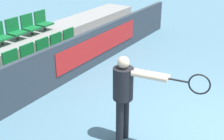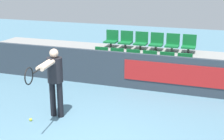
% 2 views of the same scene
% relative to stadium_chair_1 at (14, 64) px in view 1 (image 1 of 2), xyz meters
% --- Properties ---
extents(barrier_wall, '(11.17, 0.14, 1.01)m').
position_rel_stadium_chair_1_xyz_m(barrier_wall, '(0.80, -0.71, -0.12)').
color(barrier_wall, '#2D3842').
rests_on(barrier_wall, ground).
extents(bleacher_tier_front, '(10.77, 1.02, 0.37)m').
position_rel_stadium_chair_1_xyz_m(bleacher_tier_front, '(0.76, -0.12, -0.44)').
color(bleacher_tier_front, gray).
rests_on(bleacher_tier_front, ground).
extents(bleacher_tier_middle, '(10.77, 1.02, 0.74)m').
position_rel_stadium_chair_1_xyz_m(bleacher_tier_middle, '(0.76, 0.91, -0.26)').
color(bleacher_tier_middle, gray).
rests_on(bleacher_tier_middle, ground).
extents(stadium_chair_1, '(0.42, 0.37, 0.55)m').
position_rel_stadium_chair_1_xyz_m(stadium_chair_1, '(0.00, 0.00, 0.00)').
color(stadium_chair_1, '#333333').
rests_on(stadium_chair_1, bleacher_tier_front).
extents(stadium_chair_2, '(0.42, 0.37, 0.55)m').
position_rel_stadium_chair_1_xyz_m(stadium_chair_2, '(0.51, 0.00, 0.00)').
color(stadium_chair_2, '#333333').
rests_on(stadium_chair_2, bleacher_tier_front).
extents(stadium_chair_3, '(0.42, 0.37, 0.55)m').
position_rel_stadium_chair_1_xyz_m(stadium_chair_3, '(1.02, 0.00, 0.00)').
color(stadium_chair_3, '#333333').
rests_on(stadium_chair_3, bleacher_tier_front).
extents(stadium_chair_4, '(0.42, 0.37, 0.55)m').
position_rel_stadium_chair_1_xyz_m(stadium_chair_4, '(1.53, 0.00, 0.00)').
color(stadium_chair_4, '#333333').
rests_on(stadium_chair_4, bleacher_tier_front).
extents(stadium_chair_5, '(0.42, 0.37, 0.55)m').
position_rel_stadium_chair_1_xyz_m(stadium_chair_5, '(2.04, 0.00, 0.00)').
color(stadium_chair_5, '#333333').
rests_on(stadium_chair_5, bleacher_tier_front).
extents(stadium_chair_9, '(0.42, 0.37, 0.55)m').
position_rel_stadium_chair_1_xyz_m(stadium_chair_9, '(1.02, 1.02, 0.37)').
color(stadium_chair_9, '#333333').
rests_on(stadium_chair_9, bleacher_tier_middle).
extents(stadium_chair_10, '(0.42, 0.37, 0.55)m').
position_rel_stadium_chair_1_xyz_m(stadium_chair_10, '(1.53, 1.02, 0.37)').
color(stadium_chair_10, '#333333').
rests_on(stadium_chair_10, bleacher_tier_middle).
extents(stadium_chair_11, '(0.42, 0.37, 0.55)m').
position_rel_stadium_chair_1_xyz_m(stadium_chair_11, '(2.04, 1.02, 0.37)').
color(stadium_chair_11, '#333333').
rests_on(stadium_chair_11, bleacher_tier_middle).
extents(tennis_player, '(0.35, 1.50, 1.55)m').
position_rel_stadium_chair_1_xyz_m(tennis_player, '(-0.37, -3.11, 0.34)').
color(tennis_player, black).
rests_on(tennis_player, ground).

